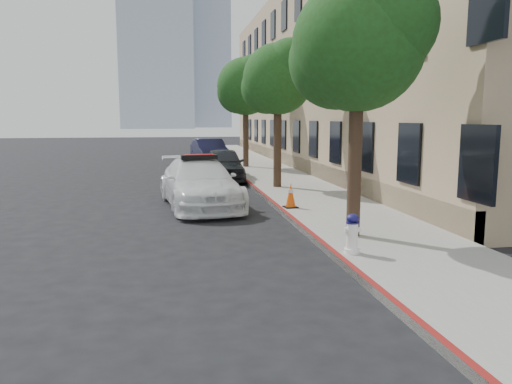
{
  "coord_description": "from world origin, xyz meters",
  "views": [
    {
      "loc": [
        -1.04,
        -12.3,
        2.74
      ],
      "look_at": [
        0.92,
        -0.85,
        1.0
      ],
      "focal_mm": 35.0,
      "sensor_mm": 36.0,
      "label": 1
    }
  ],
  "objects_px": {
    "fire_hydrant": "(352,234)",
    "police_car": "(200,183)",
    "parked_car_mid": "(223,165)",
    "traffic_cone": "(291,195)",
    "parked_car_far": "(209,152)"
  },
  "relations": [
    {
      "from": "parked_car_far",
      "to": "traffic_cone",
      "type": "xyz_separation_m",
      "value": [
        1.15,
        -15.57,
        -0.24
      ]
    },
    {
      "from": "parked_car_far",
      "to": "traffic_cone",
      "type": "bearing_deg",
      "value": -92.91
    },
    {
      "from": "police_car",
      "to": "fire_hydrant",
      "type": "distance_m",
      "value": 6.9
    },
    {
      "from": "parked_car_far",
      "to": "fire_hydrant",
      "type": "xyz_separation_m",
      "value": [
        1.15,
        -20.57,
        -0.22
      ]
    },
    {
      "from": "police_car",
      "to": "fire_hydrant",
      "type": "relative_size",
      "value": 6.89
    },
    {
      "from": "fire_hydrant",
      "to": "traffic_cone",
      "type": "bearing_deg",
      "value": 92.07
    },
    {
      "from": "parked_car_mid",
      "to": "police_car",
      "type": "bearing_deg",
      "value": -99.45
    },
    {
      "from": "police_car",
      "to": "parked_car_far",
      "type": "distance_m",
      "value": 14.23
    },
    {
      "from": "traffic_cone",
      "to": "parked_car_far",
      "type": "bearing_deg",
      "value": 94.22
    },
    {
      "from": "parked_car_mid",
      "to": "traffic_cone",
      "type": "xyz_separation_m",
      "value": [
        1.15,
        -7.64,
        -0.21
      ]
    },
    {
      "from": "parked_car_mid",
      "to": "parked_car_far",
      "type": "height_order",
      "value": "parked_car_far"
    },
    {
      "from": "fire_hydrant",
      "to": "traffic_cone",
      "type": "relative_size",
      "value": 1.07
    },
    {
      "from": "parked_car_mid",
      "to": "traffic_cone",
      "type": "height_order",
      "value": "parked_car_mid"
    },
    {
      "from": "parked_car_mid",
      "to": "fire_hydrant",
      "type": "bearing_deg",
      "value": -81.65
    },
    {
      "from": "fire_hydrant",
      "to": "police_car",
      "type": "bearing_deg",
      "value": 113.73
    }
  ]
}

